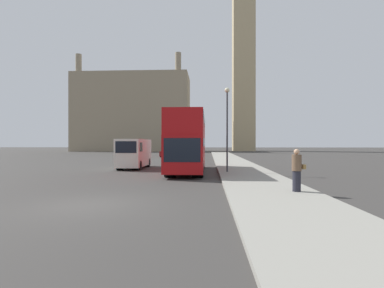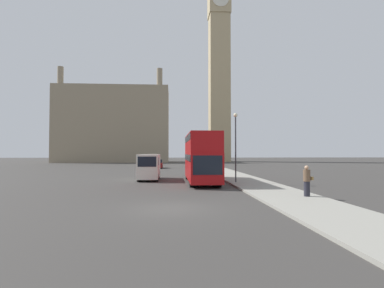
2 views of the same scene
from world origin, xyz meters
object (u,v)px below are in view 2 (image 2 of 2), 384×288
Objects in this scene: clock_tower at (219,52)px; pedestrian at (307,181)px; street_lamp at (236,137)px; white_van at (149,166)px; red_double_decker_bus at (201,156)px; parked_sedan at (158,164)px.

clock_tower is 81.74m from pedestrian.
white_van is at bearing 151.61° from street_lamp.
red_double_decker_bus is at bearing 118.44° from pedestrian.
white_van is at bearing 147.90° from red_double_decker_bus.
street_lamp is at bearing -28.39° from white_van.
street_lamp reaches higher than pedestrian.
clock_tower is 12.20× the size of white_van.
pedestrian is at bearing -73.54° from parked_sedan.
white_van is 9.40m from street_lamp.
pedestrian is at bearing -94.94° from clock_tower.
street_lamp is at bearing 105.48° from pedestrian.
pedestrian is 37.46m from parked_sedan.
red_double_decker_bus reaches higher than parked_sedan.
white_van reaches higher than pedestrian.
white_van reaches higher than parked_sedan.
red_double_decker_bus is at bearing -32.10° from white_van.
clock_tower is 6.53× the size of red_double_decker_bus.
pedestrian reaches higher than parked_sedan.
red_double_decker_bus is 3.57m from street_lamp.
clock_tower is 72.88m from red_double_decker_bus.
street_lamp reaches higher than white_van.
pedestrian is (10.33, -13.02, -0.32)m from white_van.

